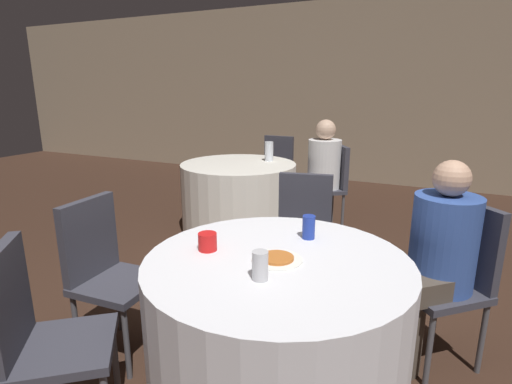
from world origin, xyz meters
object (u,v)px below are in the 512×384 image
at_px(chair_near_northeast, 454,269).
at_px(soda_can_blue, 309,227).
at_px(table_near, 276,331).
at_px(chair_near_north, 303,226).
at_px(chair_near_west, 104,263).
at_px(chair_far_north, 276,166).
at_px(table_far, 239,198).
at_px(chair_far_northeast, 332,179).
at_px(pizza_plate_near, 277,259).
at_px(bottle_far, 269,151).
at_px(chair_near_southwest, 36,329).
at_px(person_blue_shirt, 430,266).
at_px(soda_can_silver, 260,266).
at_px(person_white_shirt, 318,174).

xyz_separation_m(chair_near_northeast, soda_can_blue, (-0.71, -0.39, 0.26)).
xyz_separation_m(table_near, chair_near_north, (-0.21, 1.00, 0.17)).
bearing_deg(chair_near_west, chair_far_north, -179.07).
relative_size(table_far, chair_far_northeast, 1.31).
relative_size(table_near, pizza_plate_near, 5.24).
relative_size(chair_near_northeast, bottle_far, 4.45).
height_order(table_near, chair_near_southwest, chair_near_southwest).
xyz_separation_m(chair_near_west, soda_can_blue, (1.07, 0.37, 0.26)).
height_order(chair_far_northeast, pizza_plate_near, chair_far_northeast).
bearing_deg(chair_near_southwest, chair_near_west, 162.21).
bearing_deg(table_near, person_blue_shirt, 42.78).
bearing_deg(chair_far_northeast, table_near, 155.90).
bearing_deg(person_blue_shirt, soda_can_silver, 99.21).
distance_m(person_white_shirt, soda_can_blue, 2.25).
bearing_deg(soda_can_blue, chair_near_northeast, 28.69).
bearing_deg(soda_can_blue, chair_near_north, 110.20).
bearing_deg(chair_far_northeast, table_far, 90.00).
height_order(chair_near_north, soda_can_blue, chair_near_north).
xyz_separation_m(table_far, bottle_far, (0.23, 0.27, 0.47)).
relative_size(chair_near_west, chair_far_northeast, 1.00).
bearing_deg(person_white_shirt, table_far, 90.00).
distance_m(chair_near_southwest, chair_near_west, 0.63).
bearing_deg(chair_near_west, chair_far_northeast, 163.58).
bearing_deg(soda_can_silver, chair_near_northeast, 50.71).
distance_m(table_far, chair_near_southwest, 2.69).
height_order(table_near, chair_near_north, chair_near_north).
distance_m(chair_near_north, person_blue_shirt, 0.94).
bearing_deg(soda_can_silver, chair_near_north, 100.23).
distance_m(person_white_shirt, person_blue_shirt, 2.22).
bearing_deg(chair_near_southwest, chair_near_north, 121.52).
xyz_separation_m(table_near, person_blue_shirt, (0.63, 0.58, 0.21)).
distance_m(person_blue_shirt, pizza_plate_near, 0.88).
distance_m(chair_far_north, person_white_shirt, 0.89).
bearing_deg(person_blue_shirt, chair_far_northeast, -14.93).
bearing_deg(person_white_shirt, person_blue_shirt, 178.76).
bearing_deg(chair_far_north, person_white_shirt, 142.67).
height_order(chair_near_north, soda_can_silver, chair_near_north).
bearing_deg(person_blue_shirt, chair_near_north, 20.78).
distance_m(chair_near_northeast, soda_can_blue, 0.85).
bearing_deg(table_far, table_near, -58.07).
distance_m(table_far, soda_can_silver, 2.58).
distance_m(table_near, chair_near_southwest, 1.04).
relative_size(table_near, chair_near_northeast, 1.35).
bearing_deg(chair_near_north, soda_can_silver, 88.44).
height_order(chair_far_north, soda_can_silver, chair_far_north).
height_order(table_far, person_blue_shirt, person_blue_shirt).
bearing_deg(bottle_far, chair_far_northeast, 24.88).
height_order(table_far, person_white_shirt, person_white_shirt).
xyz_separation_m(chair_near_northeast, pizza_plate_near, (-0.75, -0.71, 0.21)).
xyz_separation_m(chair_near_west, person_white_shirt, (0.48, 2.52, 0.06)).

